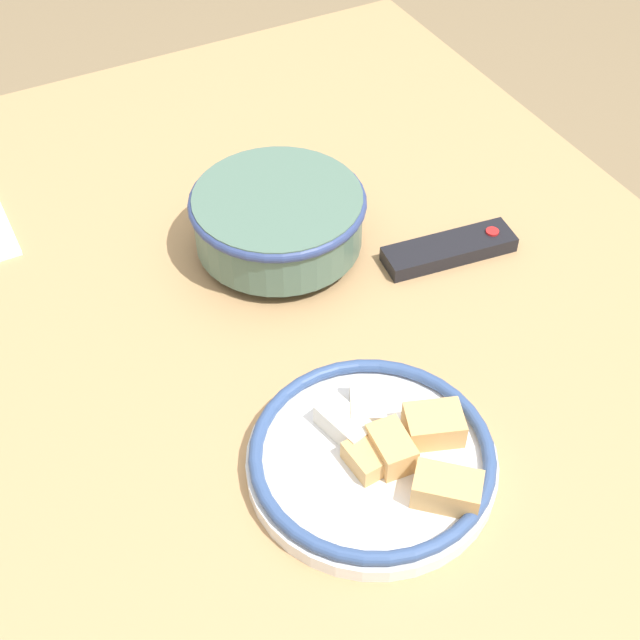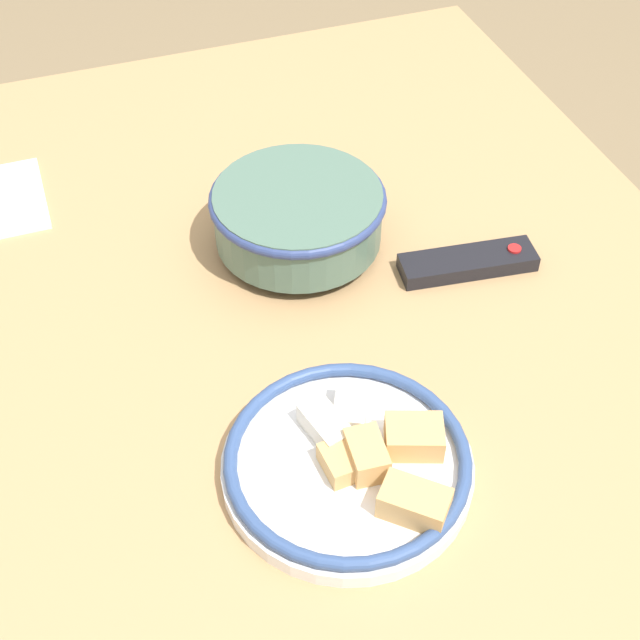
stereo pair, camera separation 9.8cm
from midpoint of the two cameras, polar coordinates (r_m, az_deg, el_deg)
name	(u,v)px [view 2 (the right image)]	position (r m, az deg, el deg)	size (l,w,h in m)	color
ground_plane	(334,604)	(1.62, 2.72, -17.83)	(8.00, 8.00, 0.00)	#7F6B4C
dining_table	(340,363)	(1.10, 3.84, -2.93)	(1.33, 0.94, 0.71)	tan
noodle_bowl	(298,215)	(1.10, 1.14, 6.59)	(0.22, 0.22, 0.08)	#4C6B5B
food_plate	(352,462)	(0.89, 5.22, -9.21)	(0.25, 0.25, 0.05)	white
tv_remote	(468,262)	(1.12, 11.95, 3.51)	(0.07, 0.17, 0.02)	black
folded_napkin	(2,200)	(1.26, -17.59, 7.23)	(0.16, 0.11, 0.01)	white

